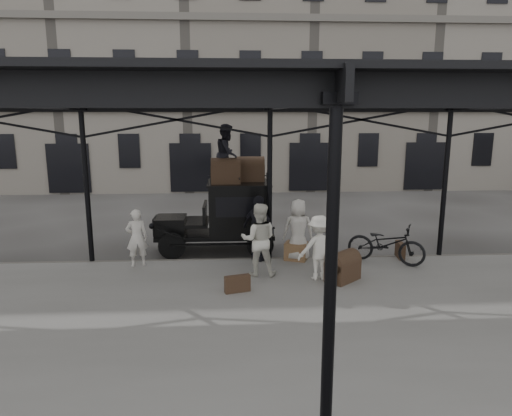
# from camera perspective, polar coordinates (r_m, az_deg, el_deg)

# --- Properties ---
(ground) EXTENTS (120.00, 120.00, 0.00)m
(ground) POSITION_cam_1_polar(r_m,az_deg,el_deg) (11.35, 2.52, -10.06)
(ground) COLOR #383533
(ground) RESTS_ON ground
(platform) EXTENTS (28.00, 8.00, 0.15)m
(platform) POSITION_cam_1_polar(r_m,az_deg,el_deg) (9.50, 3.76, -14.08)
(platform) COLOR slate
(platform) RESTS_ON ground
(canopy) EXTENTS (22.50, 9.00, 4.74)m
(canopy) POSITION_cam_1_polar(r_m,az_deg,el_deg) (8.85, 3.94, 14.22)
(canopy) COLOR black
(canopy) RESTS_ON ground
(building_frontage) EXTENTS (64.00, 8.00, 14.00)m
(building_frontage) POSITION_cam_1_polar(r_m,az_deg,el_deg) (28.65, -1.10, 17.25)
(building_frontage) COLOR slate
(building_frontage) RESTS_ON ground
(taxi) EXTENTS (3.65, 1.55, 2.18)m
(taxi) POSITION_cam_1_polar(r_m,az_deg,el_deg) (14.03, -3.41, -0.70)
(taxi) COLOR black
(taxi) RESTS_ON ground
(porter_left) EXTENTS (0.64, 0.50, 1.57)m
(porter_left) POSITION_cam_1_polar(r_m,az_deg,el_deg) (12.70, -14.68, -3.62)
(porter_left) COLOR beige
(porter_left) RESTS_ON platform
(porter_midleft) EXTENTS (0.96, 0.77, 1.87)m
(porter_midleft) POSITION_cam_1_polar(r_m,az_deg,el_deg) (11.57, 0.35, -3.97)
(porter_midleft) COLOR silver
(porter_midleft) RESTS_ON platform
(porter_centre) EXTENTS (0.88, 0.60, 1.74)m
(porter_centre) POSITION_cam_1_polar(r_m,az_deg,el_deg) (12.83, 5.30, -2.74)
(porter_centre) COLOR beige
(porter_centre) RESTS_ON platform
(porter_official) EXTENTS (1.08, 1.09, 1.85)m
(porter_official) POSITION_cam_1_polar(r_m,az_deg,el_deg) (12.71, 0.33, -2.57)
(porter_official) COLOR black
(porter_official) RESTS_ON platform
(porter_right) EXTENTS (1.15, 0.80, 1.62)m
(porter_right) POSITION_cam_1_polar(r_m,az_deg,el_deg) (11.41, 7.84, -4.94)
(porter_right) COLOR silver
(porter_right) RESTS_ON platform
(bicycle) EXTENTS (2.20, 1.66, 1.11)m
(bicycle) POSITION_cam_1_polar(r_m,az_deg,el_deg) (13.09, 15.94, -4.29)
(bicycle) COLOR black
(bicycle) RESTS_ON platform
(porter_roof) EXTENTS (0.84, 0.98, 1.74)m
(porter_roof) POSITION_cam_1_polar(r_m,az_deg,el_deg) (13.65, -3.63, 6.80)
(porter_roof) COLOR black
(porter_roof) RESTS_ON taxi
(steamer_trunk_roof_near) EXTENTS (0.88, 0.55, 0.63)m
(steamer_trunk_roof_near) POSITION_cam_1_polar(r_m,az_deg,el_deg) (13.56, -3.82, 4.42)
(steamer_trunk_roof_near) COLOR #412B1E
(steamer_trunk_roof_near) RESTS_ON taxi
(steamer_trunk_roof_far) EXTENTS (0.86, 0.54, 0.63)m
(steamer_trunk_roof_far) POSITION_cam_1_polar(r_m,az_deg,el_deg) (14.02, -0.73, 4.67)
(steamer_trunk_roof_far) COLOR #412B1E
(steamer_trunk_roof_far) RESTS_ON taxi
(steamer_trunk_platform) EXTENTS (0.98, 0.95, 0.62)m
(steamer_trunk_platform) POSITION_cam_1_polar(r_m,az_deg,el_deg) (11.56, 10.80, -7.41)
(steamer_trunk_platform) COLOR #412B1E
(steamer_trunk_platform) RESTS_ON platform
(wicker_hamper) EXTENTS (0.72, 0.63, 0.50)m
(wicker_hamper) POSITION_cam_1_polar(r_m,az_deg,el_deg) (12.99, 5.02, -5.39)
(wicker_hamper) COLOR #936643
(wicker_hamper) RESTS_ON platform
(suitcase_upright) EXTENTS (0.21, 0.61, 0.45)m
(suitcase_upright) POSITION_cam_1_polar(r_m,az_deg,el_deg) (13.75, 17.57, -5.05)
(suitcase_upright) COLOR #412B1E
(suitcase_upright) RESTS_ON platform
(suitcase_flat) EXTENTS (0.62, 0.31, 0.40)m
(suitcase_flat) POSITION_cam_1_polar(r_m,az_deg,el_deg) (10.69, -2.34, -9.45)
(suitcase_flat) COLOR #412B1E
(suitcase_flat) RESTS_ON platform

